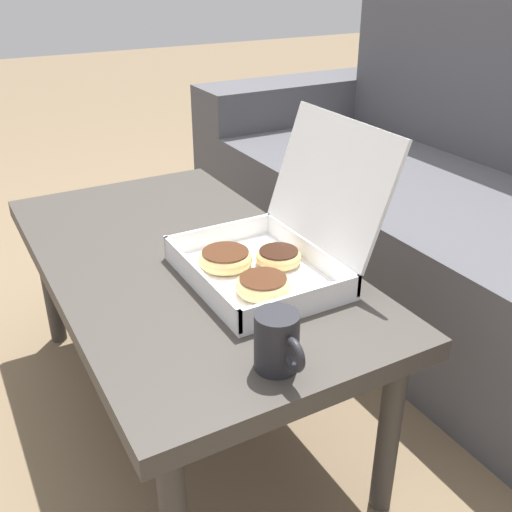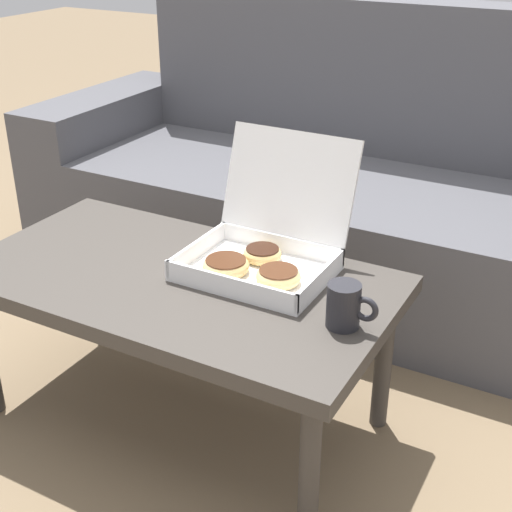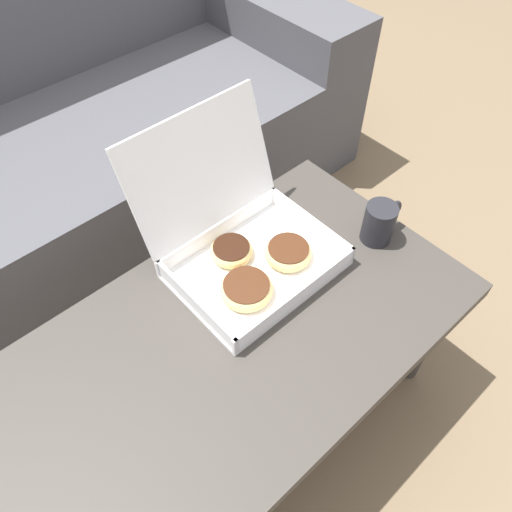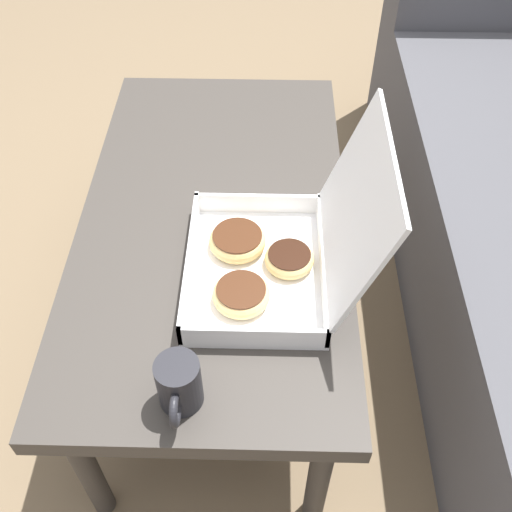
% 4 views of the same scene
% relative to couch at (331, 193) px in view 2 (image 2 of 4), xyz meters
% --- Properties ---
extents(ground_plane, '(12.00, 12.00, 0.00)m').
position_rel_couch_xyz_m(ground_plane, '(0.00, -0.81, -0.31)').
color(ground_plane, '#756047').
extents(couch, '(2.13, 0.81, 0.94)m').
position_rel_couch_xyz_m(couch, '(0.00, 0.00, 0.00)').
color(couch, '#4C4C51').
rests_on(couch, ground_plane).
extents(coffee_table, '(1.05, 0.56, 0.43)m').
position_rel_couch_xyz_m(coffee_table, '(0.00, -0.95, 0.07)').
color(coffee_table, '#3D3833').
rests_on(coffee_table, ground_plane).
extents(pastry_box, '(0.35, 0.35, 0.30)m').
position_rel_couch_xyz_m(pastry_box, '(0.16, -0.82, 0.17)').
color(pastry_box, white).
rests_on(pastry_box, coffee_table).
extents(coffee_mug, '(0.11, 0.07, 0.10)m').
position_rel_couch_xyz_m(coffee_mug, '(0.44, -0.97, 0.16)').
color(coffee_mug, '#232328').
rests_on(coffee_mug, coffee_table).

